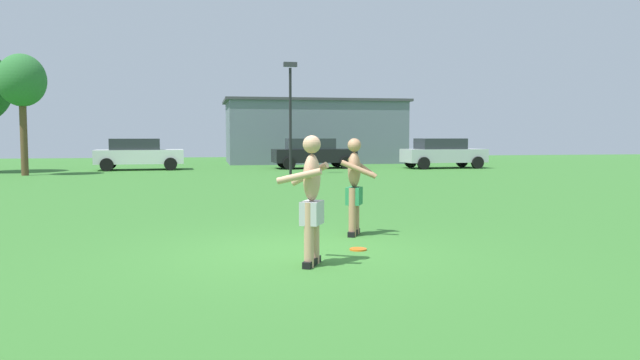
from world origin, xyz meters
TOP-DOWN VIEW (x-y plane):
  - ground_plane at (0.00, 0.00)m, footprint 80.00×80.00m
  - player_near at (0.01, -0.81)m, footprint 0.76×0.81m
  - player_in_green at (1.18, 1.44)m, footprint 0.74×0.65m
  - frisbee at (0.90, 0.12)m, footprint 0.26×0.26m
  - car_black_near_post at (4.27, 22.63)m, footprint 4.38×2.20m
  - car_white_mid_lot at (-4.64, 22.87)m, footprint 4.40×2.23m
  - car_silver_far_end at (11.07, 21.44)m, footprint 4.36×2.14m
  - lamp_post at (2.40, 17.87)m, footprint 0.60×0.24m
  - outbuilding_behind_lot at (5.55, 29.64)m, footprint 11.35×6.38m
  - tree_right_field at (-9.06, 19.40)m, footprint 2.03×2.03m

SIDE VIEW (x-z plane):
  - ground_plane at x=0.00m, z-range 0.00..0.00m
  - frisbee at x=0.90m, z-range 0.00..0.03m
  - car_black_near_post at x=4.27m, z-range 0.03..1.61m
  - car_white_mid_lot at x=-4.64m, z-range 0.03..1.61m
  - car_silver_far_end at x=11.07m, z-range 0.03..1.61m
  - player_in_green at x=1.18m, z-range 0.04..1.74m
  - player_near at x=0.01m, z-range 0.06..1.80m
  - outbuilding_behind_lot at x=5.55m, z-range 0.01..3.98m
  - lamp_post at x=2.40m, z-range 0.62..5.59m
  - tree_right_field at x=-9.06m, z-range 1.42..6.66m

